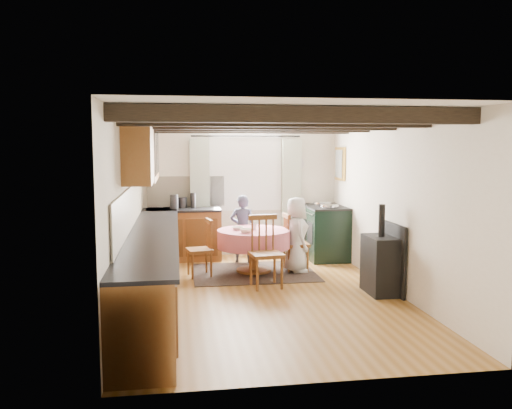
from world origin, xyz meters
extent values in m
cube|color=olive|center=(0.00, 0.00, 0.00)|extent=(3.60, 5.50, 0.00)
cube|color=white|center=(0.00, 0.00, 2.40)|extent=(3.60, 5.50, 0.00)
cube|color=silver|center=(0.00, 2.75, 1.20)|extent=(3.60, 0.00, 2.40)
cube|color=silver|center=(0.00, -2.75, 1.20)|extent=(3.60, 0.00, 2.40)
cube|color=silver|center=(-1.80, 0.00, 1.20)|extent=(0.00, 5.50, 2.40)
cube|color=silver|center=(1.80, 0.00, 1.20)|extent=(0.00, 5.50, 2.40)
cube|color=black|center=(0.00, -2.00, 2.31)|extent=(3.60, 0.16, 0.16)
cube|color=black|center=(0.00, -1.00, 2.31)|extent=(3.60, 0.16, 0.16)
cube|color=black|center=(0.00, 0.00, 2.31)|extent=(3.60, 0.16, 0.16)
cube|color=black|center=(0.00, 1.00, 2.31)|extent=(3.60, 0.16, 0.16)
cube|color=black|center=(0.00, 2.00, 2.31)|extent=(3.60, 0.16, 0.16)
cube|color=beige|center=(-1.78, 0.30, 1.20)|extent=(0.02, 4.50, 0.55)
cube|color=beige|center=(-1.00, 2.73, 1.20)|extent=(1.40, 0.02, 0.55)
cube|color=brown|center=(-1.50, 0.00, 0.44)|extent=(0.60, 5.30, 0.88)
cube|color=brown|center=(-1.05, 2.45, 0.44)|extent=(1.30, 0.60, 0.88)
cube|color=black|center=(-1.48, 0.00, 0.90)|extent=(0.64, 5.30, 0.04)
cube|color=black|center=(-1.05, 2.43, 0.90)|extent=(1.30, 0.64, 0.04)
cube|color=brown|center=(-1.63, 1.20, 1.95)|extent=(0.34, 1.80, 0.90)
cube|color=brown|center=(-1.63, -0.30, 1.90)|extent=(0.34, 0.90, 0.70)
cube|color=white|center=(0.10, 2.73, 1.60)|extent=(1.34, 0.03, 1.54)
cube|color=white|center=(0.10, 2.74, 1.60)|extent=(1.20, 0.01, 1.40)
cube|color=#9EB487|center=(-0.75, 2.65, 1.10)|extent=(0.35, 0.10, 2.10)
cube|color=#9EB487|center=(0.95, 2.65, 1.10)|extent=(0.35, 0.10, 2.10)
cylinder|color=black|center=(0.10, 2.65, 2.20)|extent=(2.00, 0.03, 0.03)
cube|color=gold|center=(1.77, 2.30, 1.70)|extent=(0.04, 0.50, 0.60)
cylinder|color=silver|center=(1.05, 2.72, 1.70)|extent=(0.30, 0.02, 0.30)
cube|color=black|center=(0.03, 1.25, 0.01)|extent=(1.94, 1.51, 0.01)
imported|color=#393E56|center=(-0.05, 2.04, 0.59)|extent=(0.48, 0.37, 1.18)
imported|color=silver|center=(0.72, 1.22, 0.60)|extent=(0.44, 0.63, 1.21)
imported|color=silver|center=(-0.22, 1.30, 0.72)|extent=(0.20, 0.20, 0.05)
imported|color=silver|center=(-0.12, 0.98, 0.73)|extent=(0.28, 0.28, 0.06)
imported|color=silver|center=(0.04, 1.29, 0.75)|extent=(0.14, 0.14, 0.10)
cylinder|color=#262628|center=(-1.21, 2.37, 1.05)|extent=(0.15, 0.15, 0.25)
cylinder|color=#262628|center=(-1.07, 2.53, 1.02)|extent=(0.17, 0.17, 0.19)
cylinder|color=#262628|center=(-0.88, 2.46, 1.06)|extent=(0.10, 0.10, 0.27)
camera|label=1|loc=(-1.18, -6.94, 2.01)|focal=37.06mm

